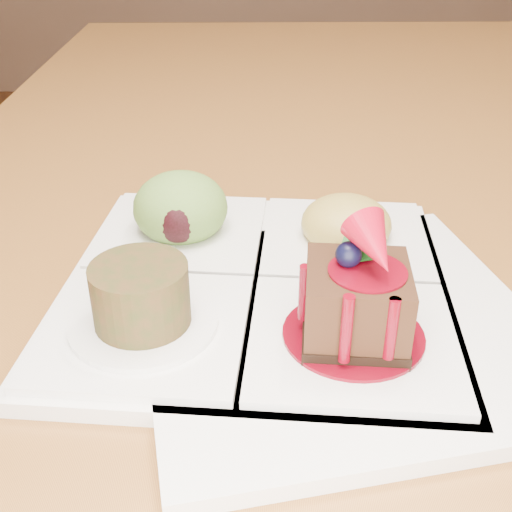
{
  "coord_description": "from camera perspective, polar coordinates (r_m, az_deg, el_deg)",
  "views": [
    {
      "loc": [
        -0.15,
        -0.65,
        1.03
      ],
      "look_at": [
        -0.14,
        -0.23,
        0.79
      ],
      "focal_mm": 45.0,
      "sensor_mm": 36.0,
      "label": 1
    }
  ],
  "objects": [
    {
      "name": "dining_table",
      "position": [
        0.75,
        10.28,
        2.2
      ],
      "size": [
        1.0,
        1.8,
        0.75
      ],
      "color": "#916125",
      "rests_on": "ground"
    },
    {
      "name": "sampler_plate",
      "position": [
        0.49,
        -0.2,
        -0.95
      ],
      "size": [
        0.32,
        0.32,
        0.11
      ],
      "rotation": [
        0.0,
        0.0,
        -0.1
      ],
      "color": "white",
      "rests_on": "dining_table"
    },
    {
      "name": "second_plate",
      "position": [
        0.47,
        7.37,
        -5.86
      ],
      "size": [
        0.32,
        0.32,
        0.01
      ],
      "primitive_type": "cube",
      "rotation": [
        0.0,
        0.0,
        0.19
      ],
      "color": "white",
      "rests_on": "dining_table"
    }
  ]
}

